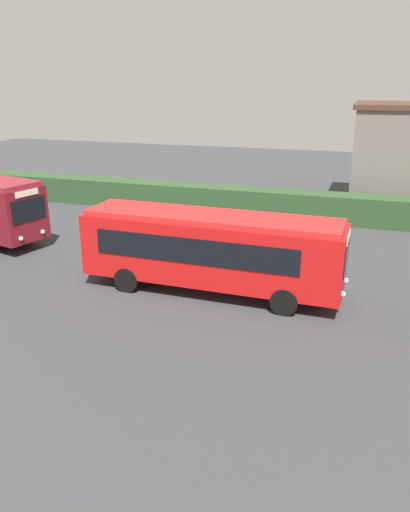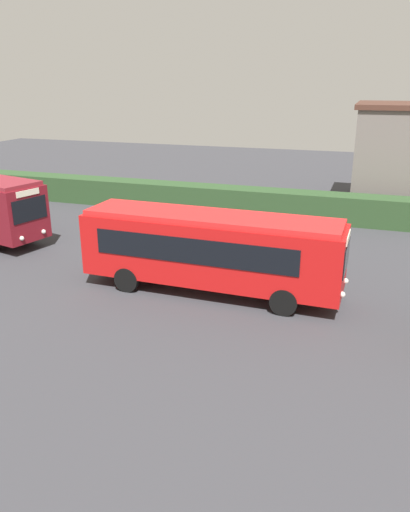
% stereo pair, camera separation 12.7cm
% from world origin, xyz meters
% --- Properties ---
extents(ground_plane, '(87.10, 87.10, 0.00)m').
position_xyz_m(ground_plane, '(0.00, 0.00, 0.00)').
color(ground_plane, '#38383D').
extents(bus_red, '(10.28, 2.64, 3.16)m').
position_xyz_m(bus_red, '(-0.07, -0.76, 1.82)').
color(bus_red, red).
rests_on(bus_red, ground_plane).
extents(person_left, '(0.29, 0.45, 1.81)m').
position_xyz_m(person_left, '(-2.60, 1.00, 0.96)').
color(person_left, olive).
rests_on(person_left, ground_plane).
extents(person_center, '(0.47, 0.47, 1.64)m').
position_xyz_m(person_center, '(0.09, 1.64, 0.86)').
color(person_center, maroon).
rests_on(person_center, ground_plane).
extents(hedge_row, '(55.55, 1.72, 1.67)m').
position_xyz_m(hedge_row, '(0.00, 11.39, 0.83)').
color(hedge_row, '#2C4927').
rests_on(hedge_row, ground_plane).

